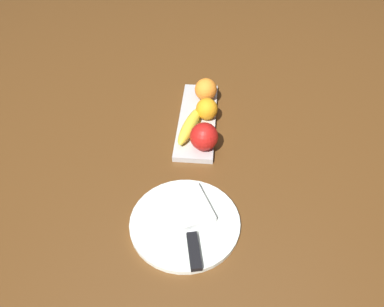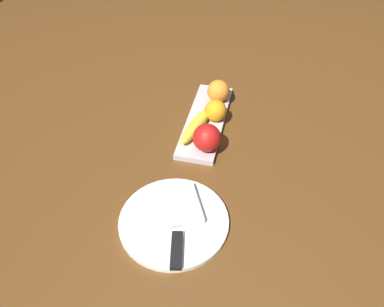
{
  "view_description": "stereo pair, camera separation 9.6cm",
  "coord_description": "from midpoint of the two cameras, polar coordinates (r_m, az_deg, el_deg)",
  "views": [
    {
      "loc": [
        -0.9,
        -0.03,
        0.71
      ],
      "look_at": [
        -0.21,
        0.03,
        0.05
      ],
      "focal_mm": 34.37,
      "sensor_mm": 36.0,
      "label": 1
    },
    {
      "loc": [
        -0.89,
        -0.13,
        0.71
      ],
      "look_at": [
        -0.21,
        0.03,
        0.05
      ],
      "focal_mm": 34.37,
      "sensor_mm": 36.0,
      "label": 2
    }
  ],
  "objects": [
    {
      "name": "folded_napkin",
      "position": [
        0.88,
        -4.08,
        -8.55
      ],
      "size": [
        0.15,
        0.15,
        0.02
      ],
      "primitive_type": "cube",
      "rotation": [
        0.0,
        0.0,
        0.46
      ],
      "color": "white",
      "rests_on": "dinner_plate"
    },
    {
      "name": "banana",
      "position": [
        1.07,
        -2.94,
        4.22
      ],
      "size": [
        0.18,
        0.08,
        0.04
      ],
      "primitive_type": "ellipsoid",
      "rotation": [
        0.0,
        0.0,
        2.9
      ],
      "color": "yellow",
      "rests_on": "fruit_tray"
    },
    {
      "name": "apple",
      "position": [
        1.0,
        -0.97,
        2.52
      ],
      "size": [
        0.08,
        0.08,
        0.08
      ],
      "primitive_type": "sphere",
      "color": "red",
      "rests_on": "fruit_tray"
    },
    {
      "name": "orange_near_banana",
      "position": [
        1.1,
        -0.14,
        6.83
      ],
      "size": [
        0.07,
        0.07,
        0.07
      ],
      "primitive_type": "sphere",
      "color": "orange",
      "rests_on": "fruit_tray"
    },
    {
      "name": "orange_near_apple",
      "position": [
        1.18,
        -0.19,
        9.81
      ],
      "size": [
        0.07,
        0.07,
        0.07
      ],
      "primitive_type": "sphere",
      "color": "orange",
      "rests_on": "fruit_tray"
    },
    {
      "name": "ground_plane",
      "position": [
        1.15,
        -0.1,
        5.41
      ],
      "size": [
        2.4,
        2.4,
        0.0
      ],
      "primitive_type": "plane",
      "color": "#5A3617"
    },
    {
      "name": "knife",
      "position": [
        0.82,
        -3.33,
        -14.18
      ],
      "size": [
        0.18,
        0.06,
        0.01
      ],
      "rotation": [
        0.0,
        0.0,
        0.21
      ],
      "color": "silver",
      "rests_on": "dinner_plate"
    },
    {
      "name": "fruit_tray",
      "position": [
        1.13,
        -1.6,
        5.15
      ],
      "size": [
        0.36,
        0.11,
        0.02
      ],
      "primitive_type": "cube",
      "color": "#BDBCBA",
      "rests_on": "ground_plane"
    },
    {
      "name": "dinner_plate",
      "position": [
        0.87,
        -4.33,
        -10.8
      ],
      "size": [
        0.26,
        0.26,
        0.01
      ],
      "primitive_type": "cylinder",
      "color": "white",
      "rests_on": "ground_plane"
    }
  ]
}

